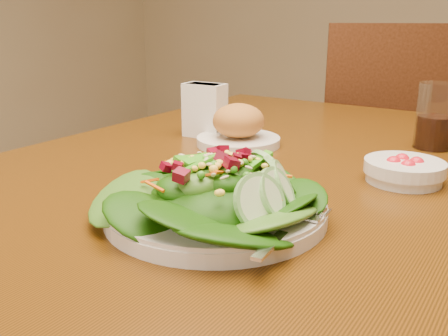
% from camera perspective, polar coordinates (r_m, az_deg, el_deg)
% --- Properties ---
extents(dining_table, '(0.90, 1.40, 0.75)m').
position_cam_1_polar(dining_table, '(0.92, 2.83, -5.75)').
color(dining_table, '#582D09').
rests_on(dining_table, ground_plane).
extents(chair_far, '(0.60, 0.60, 0.98)m').
position_cam_1_polar(chair_far, '(1.84, 17.62, 0.93)').
color(chair_far, '#492412').
rests_on(chair_far, ground_plane).
extents(salad_plate, '(0.30, 0.29, 0.08)m').
position_cam_1_polar(salad_plate, '(0.65, -0.23, -3.23)').
color(salad_plate, silver).
rests_on(salad_plate, dining_table).
extents(bread_plate, '(0.17, 0.17, 0.09)m').
position_cam_1_polar(bread_plate, '(1.02, 1.66, 4.54)').
color(bread_plate, silver).
rests_on(bread_plate, dining_table).
extents(tomato_bowl, '(0.13, 0.13, 0.04)m').
position_cam_1_polar(tomato_bowl, '(0.85, 19.89, -0.26)').
color(tomato_bowl, silver).
rests_on(tomato_bowl, dining_table).
extents(drinking_glass, '(0.07, 0.07, 0.13)m').
position_cam_1_polar(drinking_glass, '(1.08, 22.97, 4.99)').
color(drinking_glass, silver).
rests_on(drinking_glass, dining_table).
extents(napkin_holder, '(0.09, 0.05, 0.12)m').
position_cam_1_polar(napkin_holder, '(1.09, -2.22, 6.77)').
color(napkin_holder, white).
rests_on(napkin_holder, dining_table).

